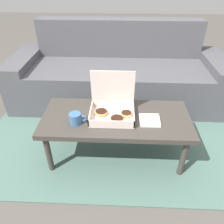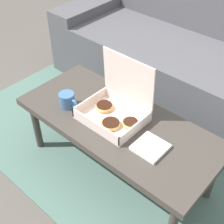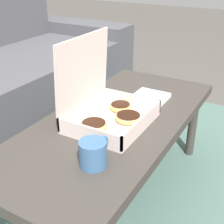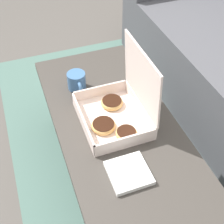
# 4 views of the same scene
# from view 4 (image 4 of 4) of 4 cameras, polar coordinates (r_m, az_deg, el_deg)

# --- Properties ---
(ground_plane) EXTENTS (12.00, 12.00, 0.00)m
(ground_plane) POSITION_cam_4_polar(r_m,az_deg,el_deg) (1.69, 5.19, -10.53)
(ground_plane) COLOR #514C47
(area_rug) EXTENTS (2.47, 1.86, 0.01)m
(area_rug) POSITION_cam_4_polar(r_m,az_deg,el_deg) (1.80, 14.06, -7.48)
(area_rug) COLOR #4C6B60
(area_rug) RESTS_ON ground_plane
(coffee_table) EXTENTS (1.14, 0.51, 0.41)m
(coffee_table) POSITION_cam_4_polar(r_m,az_deg,el_deg) (1.37, 0.85, -3.52)
(coffee_table) COLOR #3D3833
(coffee_table) RESTS_ON ground_plane
(pastry_box) EXTENTS (0.33, 0.27, 0.33)m
(pastry_box) POSITION_cam_4_polar(r_m,az_deg,el_deg) (1.32, 1.25, 0.55)
(pastry_box) COLOR silver
(pastry_box) RESTS_ON coffee_table
(coffee_mug) EXTENTS (0.13, 0.09, 0.08)m
(coffee_mug) POSITION_cam_4_polar(r_m,az_deg,el_deg) (1.50, -6.46, 5.62)
(coffee_mug) COLOR #3D6693
(coffee_mug) RESTS_ON coffee_table
(napkin_stack) EXTENTS (0.15, 0.15, 0.02)m
(napkin_stack) POSITION_cam_4_polar(r_m,az_deg,el_deg) (1.18, 3.09, -11.03)
(napkin_stack) COLOR white
(napkin_stack) RESTS_ON coffee_table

